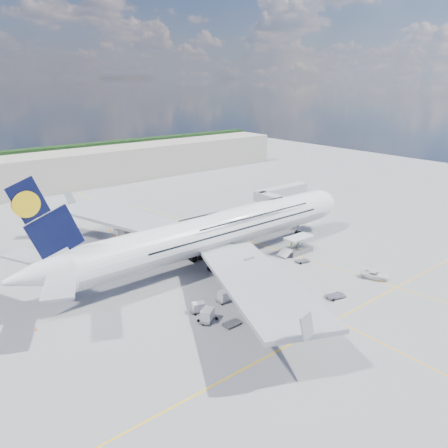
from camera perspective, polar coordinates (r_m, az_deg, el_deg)
ground at (r=84.44m, az=3.37°, el=-7.03°), size 300.00×300.00×0.00m
taxi_line_main at (r=84.44m, az=3.37°, el=-7.03°), size 0.25×220.00×0.01m
taxi_line_cross at (r=72.78m, az=14.30°, el=-12.09°), size 120.00×0.25×0.01m
taxi_line_diag at (r=99.98m, az=5.43°, el=-2.91°), size 14.16×99.06×0.01m
airliner at (r=89.00m, az=-0.77°, el=-0.85°), size 77.26×79.15×23.71m
jet_bridge at (r=115.92m, az=7.34°, el=3.60°), size 18.80×12.10×8.50m
cargo_loader at (r=96.96m, az=9.59°, el=-3.00°), size 8.53×3.20×3.67m
terminal at (r=162.36m, az=-19.99°, el=6.61°), size 180.00×16.00×12.00m
tree_line at (r=218.72m, az=-14.11°, el=9.44°), size 160.00×6.00×8.00m
dolly_row_a at (r=69.26m, az=1.06°, el=-12.82°), size 3.04×1.63×0.45m
dolly_row_b at (r=72.51m, az=-3.33°, el=-10.78°), size 3.03×2.37×1.70m
dolly_row_c at (r=75.55m, az=0.17°, el=-9.32°), size 3.18×1.71×2.01m
dolly_back at (r=69.94m, az=-2.18°, el=-11.76°), size 3.68×3.23×2.07m
dolly_nose_far at (r=79.39m, az=14.36°, el=-9.07°), size 3.74×2.81×0.49m
dolly_nose_near at (r=92.45m, az=10.20°, el=-4.74°), size 3.28×2.62×0.42m
baggage_tug at (r=79.35m, az=6.56°, el=-8.36°), size 2.55×1.53×1.49m
catering_truck_inner at (r=104.14m, az=-12.58°, el=-1.41°), size 5.96×2.37×3.58m
catering_truck_outer at (r=113.49m, az=-22.28°, el=-0.52°), size 8.04×6.26×4.42m
service_van at (r=88.65m, az=19.11°, el=-6.28°), size 4.45×5.75×1.45m
crew_nose at (r=116.09m, az=10.04°, el=0.42°), size 0.75×0.78×1.79m
crew_loader at (r=96.50m, az=9.66°, el=-3.39°), size 0.99×0.93×1.62m
crew_wing at (r=74.28m, az=1.84°, el=-10.03°), size 0.88×1.10×1.75m
crew_van at (r=100.19m, az=8.83°, el=-2.44°), size 0.87×1.04×1.83m
crew_tug at (r=79.02m, az=3.18°, el=-8.16°), size 1.27×0.83×1.85m
cone_nose at (r=111.02m, az=8.74°, el=-0.71°), size 0.40×0.40×0.51m
cone_wing_left_inner at (r=97.44m, az=-9.28°, el=-3.50°), size 0.42×0.42×0.54m
cone_wing_left_outer at (r=112.73m, az=-14.63°, el=-0.78°), size 0.49×0.49×0.62m
cone_wing_right_inner at (r=83.20m, az=1.56°, el=-7.19°), size 0.47×0.47×0.60m
cone_wing_right_outer at (r=69.25m, az=7.36°, el=-13.07°), size 0.42×0.42×0.54m
cone_tail at (r=73.72m, az=-23.34°, el=-12.50°), size 0.39×0.39×0.50m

